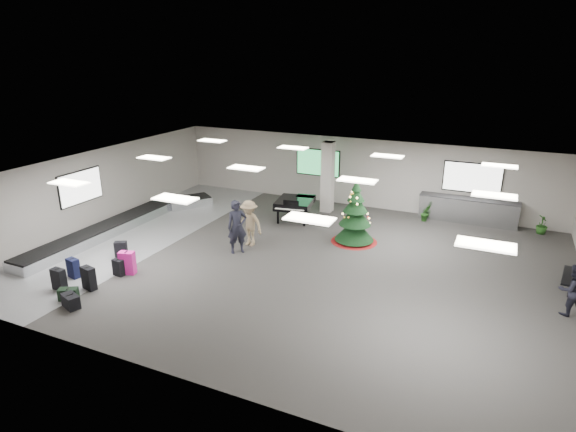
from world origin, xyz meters
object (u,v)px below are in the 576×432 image
at_px(traveler_bench, 572,290).
at_px(potted_plant_left, 426,213).
at_px(traveler_a, 237,227).
at_px(grand_piano, 294,203).
at_px(christmas_tree, 355,220).
at_px(potted_plant_right, 542,225).
at_px(service_counter, 468,210).
at_px(traveler_b, 249,223).
at_px(baggage_carousel, 124,224).
at_px(pink_suitcase, 127,263).
at_px(bench, 576,274).

bearing_deg(traveler_bench, potted_plant_left, -76.10).
relative_size(traveler_a, potted_plant_left, 2.72).
distance_m(grand_piano, traveler_a, 4.10).
distance_m(christmas_tree, potted_plant_right, 7.71).
bearing_deg(traveler_bench, service_counter, -88.63).
height_order(traveler_b, traveler_bench, traveler_b).
xyz_separation_m(baggage_carousel, service_counter, (12.84, 6.73, 0.33)).
bearing_deg(grand_piano, traveler_bench, -31.53).
relative_size(traveler_bench, potted_plant_right, 1.98).
relative_size(christmas_tree, grand_piano, 1.21).
bearing_deg(traveler_bench, pink_suitcase, -10.98).
height_order(christmas_tree, traveler_b, christmas_tree).
xyz_separation_m(baggage_carousel, traveler_bench, (16.14, -0.12, 0.55)).
distance_m(traveler_b, traveler_bench, 10.57).
distance_m(baggage_carousel, bench, 16.53).
bearing_deg(christmas_tree, potted_plant_right, 30.87).
height_order(pink_suitcase, potted_plant_left, pink_suitcase).
relative_size(traveler_b, potted_plant_left, 2.43).
bearing_deg(christmas_tree, traveler_b, -150.47).
bearing_deg(pink_suitcase, traveler_bench, -2.97).
relative_size(grand_piano, bench, 1.33).
height_order(bench, traveler_bench, traveler_bench).
bearing_deg(potted_plant_left, grand_piano, -156.66).
relative_size(grand_piano, traveler_bench, 1.38).
bearing_deg(pink_suitcase, traveler_b, 40.92).
relative_size(baggage_carousel, traveler_b, 5.51).
bearing_deg(traveler_b, grand_piano, 92.18).
distance_m(pink_suitcase, grand_piano, 7.70).
height_order(traveler_b, potted_plant_left, traveler_b).
bearing_deg(traveler_bench, baggage_carousel, -24.77).
bearing_deg(traveler_b, potted_plant_right, 39.51).
relative_size(christmas_tree, potted_plant_left, 3.52).
xyz_separation_m(bench, potted_plant_right, (-0.74, 4.94, -0.16)).
distance_m(christmas_tree, grand_piano, 3.37).
bearing_deg(baggage_carousel, bench, 5.62).
height_order(grand_piano, potted_plant_right, grand_piano).
bearing_deg(pink_suitcase, service_counter, 29.35).
bearing_deg(grand_piano, bench, -22.21).
bearing_deg(traveler_a, baggage_carousel, 134.36).
height_order(baggage_carousel, traveler_bench, traveler_bench).
xyz_separation_m(christmas_tree, grand_piano, (-3.10, 1.31, -0.10)).
distance_m(service_counter, potted_plant_left, 1.76).
height_order(baggage_carousel, bench, bench).
height_order(baggage_carousel, christmas_tree, christmas_tree).
height_order(christmas_tree, traveler_bench, christmas_tree).
distance_m(baggage_carousel, grand_piano, 7.18).
distance_m(baggage_carousel, traveler_bench, 16.15).
xyz_separation_m(grand_piano, potted_plant_left, (5.20, 2.24, -0.41)).
height_order(grand_piano, traveler_b, traveler_b).
xyz_separation_m(traveler_a, potted_plant_right, (10.17, 6.70, -0.60)).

